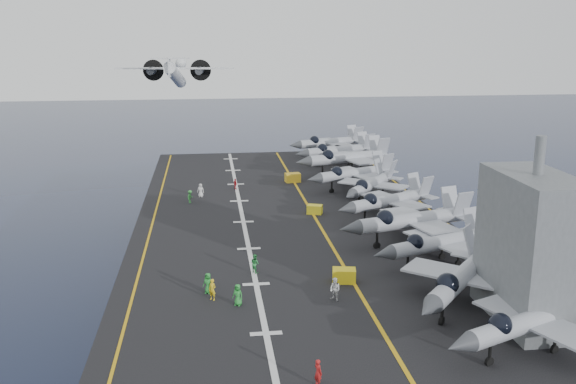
{
  "coord_description": "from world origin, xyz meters",
  "views": [
    {
      "loc": [
        -10.0,
        -75.11,
        33.08
      ],
      "look_at": [
        0.0,
        4.0,
        13.0
      ],
      "focal_mm": 40.0,
      "sensor_mm": 36.0,
      "label": 1
    }
  ],
  "objects": [
    {
      "name": "ground",
      "position": [
        0.0,
        0.0,
        0.0
      ],
      "size": [
        500.0,
        500.0,
        0.0
      ],
      "primitive_type": "plane",
      "color": "#142135",
      "rests_on": "ground"
    },
    {
      "name": "hull",
      "position": [
        0.0,
        0.0,
        5.0
      ],
      "size": [
        36.0,
        90.0,
        10.0
      ],
      "primitive_type": "cube",
      "color": "#56595E",
      "rests_on": "ground"
    },
    {
      "name": "flight_deck",
      "position": [
        0.0,
        0.0,
        10.2
      ],
      "size": [
        38.0,
        92.0,
        0.4
      ],
      "primitive_type": "cube",
      "color": "black",
      "rests_on": "hull"
    },
    {
      "name": "foul_line",
      "position": [
        3.0,
        0.0,
        10.42
      ],
      "size": [
        0.35,
        90.0,
        0.02
      ],
      "primitive_type": "cube",
      "color": "gold",
      "rests_on": "flight_deck"
    },
    {
      "name": "landing_centerline",
      "position": [
        -6.0,
        0.0,
        10.42
      ],
      "size": [
        0.5,
        90.0,
        0.02
      ],
      "primitive_type": "cube",
      "color": "silver",
      "rests_on": "flight_deck"
    },
    {
      "name": "deck_edge_port",
      "position": [
        -17.0,
        0.0,
        10.42
      ],
      "size": [
        0.25,
        90.0,
        0.02
      ],
      "primitive_type": "cube",
      "color": "gold",
      "rests_on": "flight_deck"
    },
    {
      "name": "deck_edge_stbd",
      "position": [
        18.5,
        0.0,
        10.42
      ],
      "size": [
        0.25,
        90.0,
        0.02
      ],
      "primitive_type": "cube",
      "color": "gold",
      "rests_on": "flight_deck"
    },
    {
      "name": "island_superstructure",
      "position": [
        15.0,
        -30.0,
        17.9
      ],
      "size": [
        5.0,
        10.0,
        15.0
      ],
      "primitive_type": null,
      "color": "#56595E",
      "rests_on": "flight_deck"
    },
    {
      "name": "fighter_jet_0",
      "position": [
        12.65,
        -35.1,
        12.87
      ],
      "size": [
        16.82,
        14.39,
        4.93
      ],
      "primitive_type": null,
      "color": "gray",
      "rests_on": "flight_deck"
    },
    {
      "name": "fighter_jet_1",
      "position": [
        10.81,
        -26.82,
        13.08
      ],
      "size": [
        17.87,
        18.45,
        5.37
      ],
      "primitive_type": null,
      "color": "#99A1A9",
      "rests_on": "flight_deck"
    },
    {
      "name": "fighter_jet_2",
      "position": [
        12.48,
        -17.18,
        12.86
      ],
      "size": [
        16.64,
        13.97,
        4.92
      ],
      "primitive_type": null,
      "color": "#99A2AA",
      "rests_on": "flight_deck"
    },
    {
      "name": "fighter_jet_3",
      "position": [
        11.93,
        -10.22,
        13.16
      ],
      "size": [
        18.22,
        14.59,
        5.52
      ],
      "primitive_type": null,
      "color": "#9CA2AA",
      "rests_on": "flight_deck"
    },
    {
      "name": "fighter_jet_4",
      "position": [
        12.07,
        -0.8,
        12.88
      ],
      "size": [
        17.03,
        14.92,
        4.96
      ],
      "primitive_type": null,
      "color": "#99A1A8",
      "rests_on": "flight_deck"
    },
    {
      "name": "fighter_jet_5",
      "position": [
        11.9,
        7.8,
        12.85
      ],
      "size": [
        16.05,
        16.94,
        4.9
      ],
      "primitive_type": null,
      "color": "gray",
      "rests_on": "flight_deck"
    },
    {
      "name": "fighter_jet_6",
      "position": [
        11.21,
        14.77,
        12.91
      ],
      "size": [
        17.12,
        14.61,
        5.03
      ],
      "primitive_type": null,
      "color": "#9DA7AF",
      "rests_on": "flight_deck"
    },
    {
      "name": "fighter_jet_7",
      "position": [
        12.42,
        25.07,
        13.27
      ],
      "size": [
        19.09,
        15.55,
        5.73
      ],
      "primitive_type": null,
      "color": "gray",
      "rests_on": "flight_deck"
    },
    {
      "name": "fighter_jet_8",
      "position": [
        12.68,
        32.97,
        12.99
      ],
      "size": [
        17.28,
        14.06,
        5.19
      ],
      "primitive_type": null,
      "color": "#929AA2",
      "rests_on": "flight_deck"
    },
    {
      "name": "tow_cart_a",
      "position": [
        2.16,
        -20.45,
        11.04
      ],
      "size": [
        2.35,
        1.75,
        1.28
      ],
      "primitive_type": null,
      "color": "yellow",
      "rests_on": "flight_deck"
    },
    {
      "name": "tow_cart_b",
      "position": [
        3.26,
        2.58,
        10.97
      ],
      "size": [
        2.19,
        1.8,
        1.13
      ],
      "primitive_type": null,
      "color": "yellow",
      "rests_on": "flight_deck"
    },
    {
      "name": "tow_cart_c",
      "position": [
        2.82,
        20.51,
        11.08
      ],
      "size": [
        2.43,
        1.74,
        1.36
      ],
      "primitive_type": null,
      "color": "gold",
      "rests_on": "flight_deck"
    },
    {
      "name": "crew_0",
      "position": [
        -10.39,
        -21.48,
        11.34
      ],
      "size": [
        1.36,
        1.23,
        1.88
      ],
      "primitive_type": "imported",
      "color": "#268C33",
      "rests_on": "flight_deck"
    },
    {
      "name": "crew_1",
      "position": [
        -10.02,
        -23.01,
        11.35
      ],
      "size": [
        1.37,
        1.29,
        1.9
      ],
      "primitive_type": "imported",
      "color": "yellow",
      "rests_on": "flight_deck"
    },
    {
      "name": "crew_2",
      "position": [
        -5.87,
        -16.98,
        11.32
      ],
      "size": [
        1.25,
        1.33,
        1.85
      ],
      "primitive_type": "imported",
      "color": "#2A8B40",
      "rests_on": "flight_deck"
    },
    {
      "name": "crew_3",
      "position": [
        -12.63,
        9.93,
        11.28
      ],
      "size": [
        1.11,
        1.26,
        1.75
      ],
      "primitive_type": "imported",
      "color": "green",
      "rests_on": "flight_deck"
    },
    {
      "name": "crew_4",
      "position": [
        -6.2,
        16.87,
        11.2
      ],
      "size": [
        0.95,
        1.12,
        1.59
      ],
      "primitive_type": "imported",
      "color": "red",
      "rests_on": "flight_deck"
    },
    {
      "name": "crew_5",
      "position": [
        -11.24,
        13.03,
        11.35
      ],
      "size": [
        1.29,
        1.0,
        1.91
      ],
      "primitive_type": "imported",
      "color": "silver",
      "rests_on": "flight_deck"
    },
    {
      "name": "crew_6",
      "position": [
        -3.29,
        -37.82,
        11.34
      ],
      "size": [
        1.18,
        1.34,
        1.88
      ],
      "primitive_type": "imported",
      "color": "#B21919",
      "rests_on": "flight_deck"
    },
    {
      "name": "crew_7",
      "position": [
        0.49,
        -24.48,
        11.43
      ],
      "size": [
        1.4,
        1.49,
        2.06
      ],
      "primitive_type": "imported",
      "color": "silver",
      "rests_on": "flight_deck"
    },
    {
      "name": "transport_plane",
      "position": [
        -15.91,
        52.68,
        24.71
      ],
      "size": [
        24.21,
        17.76,
        5.38
      ],
      "primitive_type": null,
      "color": "white"
    },
    {
      "name": "fighter_jet_9",
      "position": [
        12.68,
        41.47,
        12.99
      ],
      "size": [
        17.28,
        14.06,
        5.19
      ],
      "primitive_type": null,
      "color": "#929AA2",
      "rests_on": "flight_deck"
    },
    {
      "name": "crew_8",
      "position": [
        -7.89,
        -24.4,
        11.34
      ],
      "size": [
        1.36,
        1.23,
        1.88
      ],
      "primitive_type": "imported",
      "color": "#268C33",
      "rests_on": "flight_deck"
    }
  ]
}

